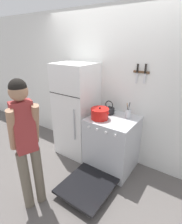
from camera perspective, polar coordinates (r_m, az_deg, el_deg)
name	(u,v)px	position (r m, az deg, el deg)	size (l,w,h in m)	color
ground_plane	(106,151)	(3.57, 4.82, -12.46)	(14.00, 14.00, 0.00)	#5B5654
wall_back	(109,88)	(3.06, 5.87, 7.89)	(10.00, 0.06, 2.55)	silver
refrigerator	(76,111)	(3.19, -4.78, 0.39)	(0.67, 0.63, 1.69)	white
stove_range	(111,144)	(2.93, 6.47, -10.47)	(0.73, 1.41, 0.91)	silver
dutch_oven_pot	(100,114)	(2.67, 2.87, -0.53)	(0.32, 0.28, 0.19)	red
tea_kettle	(109,110)	(2.89, 5.94, 0.72)	(0.23, 0.18, 0.22)	black
utensil_jar	(128,113)	(2.76, 12.06, -0.44)	(0.08, 0.08, 0.26)	#B7BABF
person	(26,141)	(2.17, -20.40, -8.84)	(0.35, 0.40, 1.68)	#6B6051
wall_knife_strip	(141,71)	(2.73, 16.13, 12.60)	(0.24, 0.03, 0.30)	brown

